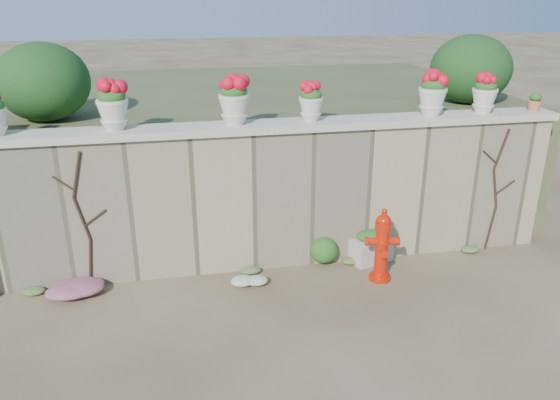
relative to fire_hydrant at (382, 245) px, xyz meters
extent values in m
plane|color=#4F3C27|center=(-1.24, -0.99, -0.53)|extent=(80.00, 80.00, 0.00)
cube|color=#9C8D68|center=(-1.24, 0.81, 0.47)|extent=(8.00, 0.40, 2.00)
cube|color=beige|center=(-1.24, 0.81, 1.52)|extent=(8.10, 0.52, 0.10)
cube|color=#384C23|center=(-1.24, 4.01, 0.47)|extent=(9.00, 6.00, 2.00)
ellipsoid|color=#143814|center=(-4.44, 2.01, 2.02)|extent=(1.30, 1.30, 1.10)
ellipsoid|color=#143814|center=(2.16, 2.01, 2.02)|extent=(1.30, 1.30, 1.10)
cylinder|color=black|center=(-3.90, 0.59, -0.18)|extent=(0.12, 0.04, 0.70)
cylinder|color=black|center=(-3.92, 0.59, 0.47)|extent=(0.17, 0.04, 0.61)
cylinder|color=black|center=(-3.91, 0.59, 1.07)|extent=(0.18, 0.04, 0.61)
cylinder|color=black|center=(-3.76, 0.59, 0.47)|extent=(0.30, 0.02, 0.22)
cylinder|color=black|center=(-4.09, 0.59, 0.97)|extent=(0.25, 0.02, 0.21)
cylinder|color=black|center=(2.00, 0.59, -0.18)|extent=(0.12, 0.04, 0.70)
cylinder|color=black|center=(1.98, 0.59, 0.47)|extent=(0.17, 0.04, 0.61)
cylinder|color=black|center=(1.99, 0.59, 1.07)|extent=(0.18, 0.04, 0.61)
cylinder|color=black|center=(2.14, 0.59, 0.47)|extent=(0.30, 0.02, 0.22)
cylinder|color=black|center=(1.81, 0.59, 0.97)|extent=(0.25, 0.02, 0.21)
cylinder|color=red|center=(0.00, 0.00, -0.50)|extent=(0.30, 0.30, 0.05)
cylinder|color=red|center=(0.00, 0.00, -0.10)|extent=(0.18, 0.18, 0.66)
cylinder|color=red|center=(0.00, 0.00, 0.05)|extent=(0.22, 0.22, 0.04)
cylinder|color=red|center=(0.00, 0.00, 0.28)|extent=(0.22, 0.22, 0.13)
ellipsoid|color=red|center=(0.00, 0.00, 0.38)|extent=(0.20, 0.20, 0.15)
cylinder|color=red|center=(0.00, 0.00, 0.47)|extent=(0.07, 0.07, 0.11)
cylinder|color=red|center=(-0.15, 0.03, 0.05)|extent=(0.17, 0.13, 0.11)
cylinder|color=red|center=(0.15, -0.02, 0.05)|extent=(0.17, 0.13, 0.11)
cylinder|color=red|center=(-0.02, -0.11, -0.05)|extent=(0.11, 0.12, 0.10)
cube|color=beige|center=(0.06, 0.56, -0.36)|extent=(0.68, 0.51, 0.35)
ellipsoid|color=#1E5119|center=(0.06, 0.56, -0.12)|extent=(0.52, 0.40, 0.18)
ellipsoid|color=#1E5119|center=(-0.57, 0.56, -0.27)|extent=(0.56, 0.50, 0.53)
ellipsoid|color=#CB288A|center=(-4.02, 0.40, -0.41)|extent=(0.91, 0.60, 0.24)
ellipsoid|color=white|center=(-1.80, 0.16, -0.44)|extent=(0.49, 0.39, 0.18)
ellipsoid|color=#1E5119|center=(-3.40, 0.81, 2.00)|extent=(0.35, 0.35, 0.21)
ellipsoid|color=red|center=(-3.40, 0.81, 2.09)|extent=(0.30, 0.30, 0.22)
ellipsoid|color=#1E5119|center=(-1.87, 0.81, 2.01)|extent=(0.35, 0.35, 0.21)
ellipsoid|color=red|center=(-1.87, 0.81, 2.10)|extent=(0.31, 0.31, 0.22)
ellipsoid|color=#1E5119|center=(-0.83, 0.81, 1.93)|extent=(0.29, 0.29, 0.17)
ellipsoid|color=red|center=(-0.83, 0.81, 2.00)|extent=(0.25, 0.25, 0.18)
ellipsoid|color=#1E5119|center=(0.93, 0.81, 2.00)|extent=(0.35, 0.35, 0.21)
ellipsoid|color=red|center=(0.93, 0.81, 2.09)|extent=(0.30, 0.30, 0.22)
ellipsoid|color=#1E5119|center=(1.73, 0.81, 1.96)|extent=(0.31, 0.31, 0.19)
ellipsoid|color=red|center=(1.73, 0.81, 2.04)|extent=(0.27, 0.27, 0.19)
ellipsoid|color=#1E5119|center=(2.56, 0.81, 1.76)|extent=(0.17, 0.17, 0.12)
camera|label=1|loc=(-2.67, -6.28, 3.27)|focal=35.00mm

